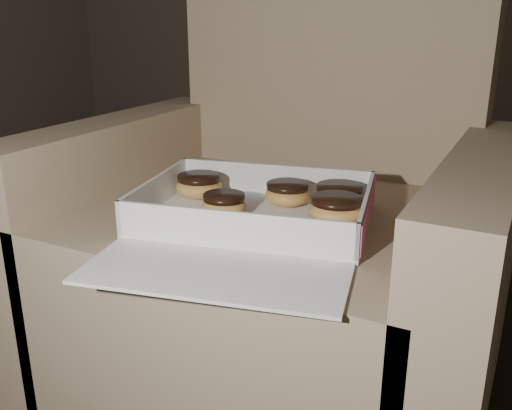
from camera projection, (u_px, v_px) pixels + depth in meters
The scene contains 11 objects.
armchair at pixel (281, 251), 1.10m from camera, with size 0.81×0.68×0.84m.
bakery_box at pixel (251, 222), 0.90m from camera, with size 0.44×0.49×0.06m.
donut_a at pixel (288, 193), 0.99m from camera, with size 0.08×0.08×0.04m.
donut_b at pixel (224, 204), 0.94m from camera, with size 0.07×0.07×0.04m.
donut_c at pixel (336, 209), 0.90m from camera, with size 0.09×0.09×0.04m.
donut_d at pixel (199, 185), 1.03m from camera, with size 0.08×0.08×0.04m.
donut_e at pixel (339, 196), 0.97m from camera, with size 0.08×0.08×0.04m.
crumb_a at pixel (233, 225), 0.90m from camera, with size 0.01×0.01×0.00m, color black.
crumb_b at pixel (300, 229), 0.88m from camera, with size 0.01×0.01×0.00m, color black.
crumb_c at pixel (256, 218), 0.93m from camera, with size 0.01×0.01×0.00m, color black.
crumb_d at pixel (265, 233), 0.86m from camera, with size 0.01×0.01×0.00m, color black.
Camera 1 is at (0.67, -0.63, 0.71)m, focal length 40.00 mm.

